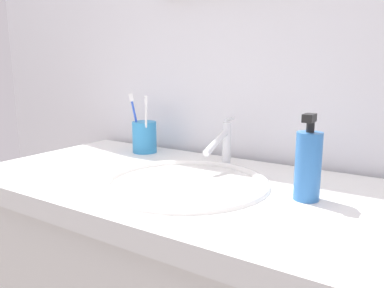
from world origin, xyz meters
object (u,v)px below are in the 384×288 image
(soap_dispenser, at_px, (308,165))
(toothbrush_cup, at_px, (145,137))
(faucet, at_px, (223,142))
(toothbrush_blue, at_px, (136,119))
(toothbrush_white, at_px, (146,121))

(soap_dispenser, bearing_deg, toothbrush_cup, 163.73)
(toothbrush_cup, bearing_deg, faucet, -4.57)
(toothbrush_cup, height_order, toothbrush_blue, toothbrush_blue)
(faucet, height_order, toothbrush_white, toothbrush_white)
(toothbrush_cup, relative_size, soap_dispenser, 0.56)
(toothbrush_blue, bearing_deg, soap_dispenser, -14.18)
(toothbrush_blue, bearing_deg, toothbrush_white, -10.47)
(toothbrush_cup, bearing_deg, soap_dispenser, -16.27)
(toothbrush_cup, height_order, toothbrush_white, toothbrush_white)
(faucet, xyz_separation_m, toothbrush_blue, (-0.32, 0.01, 0.04))
(faucet, height_order, toothbrush_blue, toothbrush_blue)
(faucet, distance_m, toothbrush_cup, 0.30)
(toothbrush_blue, xyz_separation_m, toothbrush_white, (0.05, -0.01, -0.00))
(faucet, xyz_separation_m, toothbrush_white, (-0.27, -0.00, 0.04))
(toothbrush_white, bearing_deg, toothbrush_blue, 169.53)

